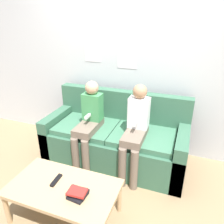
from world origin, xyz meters
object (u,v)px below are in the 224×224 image
Objects in this scene: coffee_table at (63,190)px; person_right at (136,128)px; tv_remote at (56,180)px; couch at (116,140)px; person_left at (89,121)px.

person_right is (0.46, 0.88, 0.30)m from coffee_table.
person_right is 1.04m from tv_remote.
tv_remote is at bearing -123.49° from person_right.
person_left is (-0.29, -0.20, 0.32)m from couch.
person_right reaches higher than couch.
person_left reaches higher than tv_remote.
person_left is 0.98× the size of person_right.
coffee_table is at bearing -80.46° from person_left.
tv_remote is (0.05, -0.84, -0.24)m from person_left.
couch is at bearing 74.12° from tv_remote.
person_right reaches higher than coffee_table.
couch reaches higher than tv_remote.
person_right is at bearing 53.82° from tv_remote.
coffee_table is at bearing -117.36° from person_right.
couch reaches higher than coffee_table.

